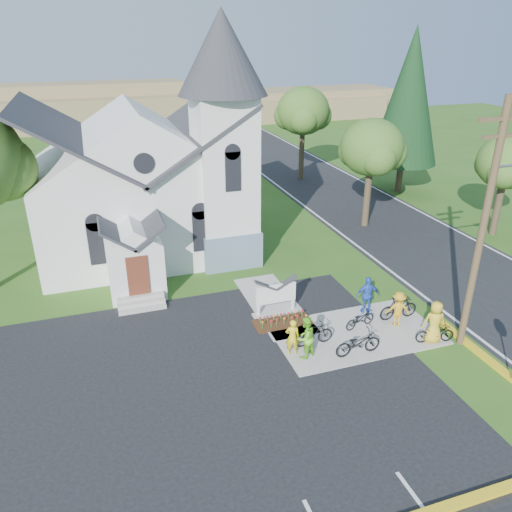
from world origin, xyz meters
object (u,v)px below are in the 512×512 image
object	(u,v)px
cyclist_4	(434,322)
bike_4	(435,333)
bike_2	(360,319)
bike_1	(314,334)
church_sign	(276,294)
cyclist_1	(305,337)
cyclist_3	(398,309)
bike_0	(358,343)
bike_3	(399,308)
cyclist_0	(292,337)
cyclist_2	(367,295)
utility_pole	(485,222)

from	to	relation	value
cyclist_4	bike_4	world-z (taller)	cyclist_4
bike_2	bike_1	bearing A→B (deg)	90.44
church_sign	cyclist_1	xyz separation A→B (m)	(-0.09, -3.55, -0.08)
church_sign	cyclist_3	size ratio (longest dim) A/B	1.35
cyclist_1	bike_2	size ratio (longest dim) A/B	1.14
bike_0	bike_2	bearing A→B (deg)	-32.08
bike_1	cyclist_3	size ratio (longest dim) A/B	1.06
bike_2	bike_3	distance (m)	1.99
cyclist_0	bike_0	distance (m)	2.64
church_sign	bike_1	size ratio (longest dim) A/B	1.28
cyclist_2	bike_4	xyz separation A→B (m)	(1.48, -3.02, -0.47)
cyclist_1	bike_4	distance (m)	5.62
cyclist_0	bike_2	bearing A→B (deg)	-152.14
cyclist_4	church_sign	bearing A→B (deg)	-23.03
utility_pole	bike_3	xyz separation A→B (m)	(-1.51, 2.45, -4.79)
bike_3	cyclist_2	bearing A→B (deg)	50.84
cyclist_2	bike_4	size ratio (longest dim) A/B	1.10
bike_2	bike_4	xyz separation A→B (m)	(2.39, -2.01, 0.02)
cyclist_0	bike_4	size ratio (longest dim) A/B	0.95
cyclist_2	bike_4	world-z (taller)	cyclist_2
church_sign	bike_1	bearing A→B (deg)	-78.81
church_sign	cyclist_2	bearing A→B (deg)	-18.34
bike_1	bike_4	xyz separation A→B (m)	(4.87, -1.42, -0.09)
bike_0	cyclist_2	world-z (taller)	cyclist_2
bike_4	cyclist_0	bearing A→B (deg)	92.27
bike_1	cyclist_4	bearing A→B (deg)	-107.07
cyclist_0	utility_pole	bearing A→B (deg)	-177.93
utility_pole	bike_4	world-z (taller)	utility_pole
church_sign	bike_2	bearing A→B (deg)	-37.27
church_sign	cyclist_0	bearing A→B (deg)	-98.86
cyclist_0	bike_0	world-z (taller)	cyclist_0
utility_pole	bike_3	bearing A→B (deg)	121.71
utility_pole	bike_0	size ratio (longest dim) A/B	5.08
utility_pole	bike_2	bearing A→B (deg)	145.91
bike_1	cyclist_3	bearing A→B (deg)	-88.05
bike_0	bike_2	xyz separation A→B (m)	(1.08, 1.75, -0.10)
cyclist_2	bike_4	bearing A→B (deg)	127.26
utility_pole	cyclist_0	bearing A→B (deg)	168.08
bike_0	cyclist_4	size ratio (longest dim) A/B	1.04
cyclist_1	cyclist_2	distance (m)	4.63
utility_pole	church_sign	bearing A→B (deg)	144.40
bike_4	church_sign	bearing A→B (deg)	64.50
cyclist_0	bike_1	world-z (taller)	cyclist_0
cyclist_0	bike_2	distance (m)	3.69
church_sign	bike_3	bearing A→B (deg)	-24.01
bike_3	bike_4	xyz separation A→B (m)	(0.40, -2.09, -0.13)
cyclist_1	bike_2	distance (m)	3.42
bike_1	cyclist_0	bearing A→B (deg)	103.76
bike_4	bike_2	bearing A→B (deg)	62.97
bike_0	cyclist_1	xyz separation A→B (m)	(-2.07, 0.52, 0.38)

